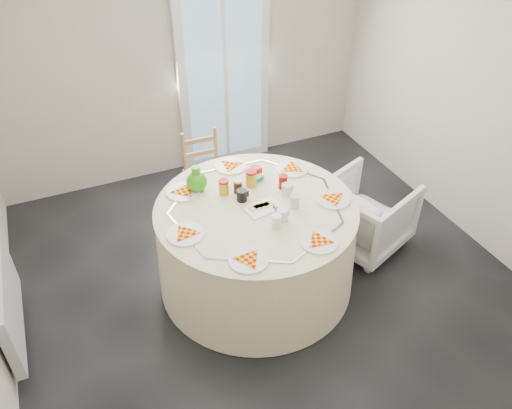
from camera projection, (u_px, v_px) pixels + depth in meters
name	position (u px, v px, depth m)	size (l,w,h in m)	color
floor	(266.00, 278.00, 4.26)	(4.00, 4.00, 0.00)	black
wall_back	(183.00, 53.00, 4.95)	(4.00, 0.02, 2.60)	#BCB5A3
wall_right	(487.00, 97.00, 4.13)	(0.02, 4.00, 2.60)	#BCB5A3
glass_door	(224.00, 73.00, 5.19)	(1.00, 0.08, 2.10)	silver
radiator	(8.00, 301.00, 3.56)	(0.07, 1.00, 0.55)	silver
table	(256.00, 247.00, 4.03)	(1.60, 1.60, 0.81)	beige
wooden_chair	(206.00, 170.00, 4.76)	(0.37, 0.35, 0.83)	#AF653E
armchair	(367.00, 208.00, 4.42)	(0.70, 0.65, 0.72)	silver
place_settings	(256.00, 208.00, 3.79)	(1.47, 1.47, 0.03)	white
jar_cluster	(252.00, 187.00, 3.93)	(0.53, 0.26, 0.15)	#9F701E
butter_tub	(255.00, 180.00, 4.06)	(0.13, 0.09, 0.05)	#0176B6
green_pitcher	(197.00, 181.00, 3.90)	(0.16, 0.16, 0.21)	#35A312
cheese_platter	(263.00, 210.00, 3.77)	(0.27, 0.17, 0.03)	silver
mugs_glasses	(270.00, 200.00, 3.80)	(0.61, 0.61, 0.11)	gray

